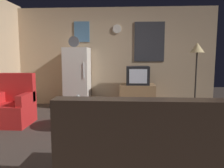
{
  "coord_description": "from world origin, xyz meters",
  "views": [
    {
      "loc": [
        0.32,
        -3.35,
        1.29
      ],
      "look_at": [
        0.06,
        0.9,
        0.75
      ],
      "focal_mm": 35.2,
      "sensor_mm": 36.0,
      "label": 1
    }
  ],
  "objects_px": {
    "mug_ceramic_tan": "(78,100)",
    "remote_control": "(85,105)",
    "crt_tv": "(138,75)",
    "couch": "(146,154)",
    "tv_stand": "(137,97)",
    "mug_ceramic_white": "(86,100)",
    "fridge": "(77,78)",
    "wine_glass": "(78,99)",
    "standing_lamp": "(197,53)",
    "armchair": "(13,106)",
    "coffee_table": "(84,116)"
  },
  "relations": [
    {
      "from": "fridge",
      "to": "mug_ceramic_white",
      "type": "height_order",
      "value": "fridge"
    },
    {
      "from": "tv_stand",
      "to": "couch",
      "type": "relative_size",
      "value": 0.49
    },
    {
      "from": "standing_lamp",
      "to": "coffee_table",
      "type": "height_order",
      "value": "standing_lamp"
    },
    {
      "from": "couch",
      "to": "remote_control",
      "type": "bearing_deg",
      "value": 120.95
    },
    {
      "from": "coffee_table",
      "to": "remote_control",
      "type": "height_order",
      "value": "remote_control"
    },
    {
      "from": "coffee_table",
      "to": "couch",
      "type": "distance_m",
      "value": 1.89
    },
    {
      "from": "remote_control",
      "to": "couch",
      "type": "xyz_separation_m",
      "value": [
        0.9,
        -1.51,
        -0.16
      ]
    },
    {
      "from": "mug_ceramic_white",
      "to": "wine_glass",
      "type": "bearing_deg",
      "value": -131.22
    },
    {
      "from": "wine_glass",
      "to": "mug_ceramic_white",
      "type": "bearing_deg",
      "value": 48.78
    },
    {
      "from": "mug_ceramic_tan",
      "to": "remote_control",
      "type": "bearing_deg",
      "value": -56.91
    },
    {
      "from": "crt_tv",
      "to": "standing_lamp",
      "type": "bearing_deg",
      "value": -10.44
    },
    {
      "from": "mug_ceramic_white",
      "to": "armchair",
      "type": "xyz_separation_m",
      "value": [
        -1.42,
        0.09,
        -0.17
      ]
    },
    {
      "from": "mug_ceramic_white",
      "to": "couch",
      "type": "relative_size",
      "value": 0.05
    },
    {
      "from": "fridge",
      "to": "wine_glass",
      "type": "xyz_separation_m",
      "value": [
        0.38,
        -1.67,
        -0.22
      ]
    },
    {
      "from": "mug_ceramic_tan",
      "to": "coffee_table",
      "type": "bearing_deg",
      "value": -44.04
    },
    {
      "from": "mug_ceramic_tan",
      "to": "armchair",
      "type": "bearing_deg",
      "value": 175.41
    },
    {
      "from": "mug_ceramic_tan",
      "to": "armchair",
      "type": "distance_m",
      "value": 1.29
    },
    {
      "from": "tv_stand",
      "to": "crt_tv",
      "type": "bearing_deg",
      "value": -20.4
    },
    {
      "from": "mug_ceramic_white",
      "to": "couch",
      "type": "distance_m",
      "value": 2.02
    },
    {
      "from": "mug_ceramic_tan",
      "to": "remote_control",
      "type": "distance_m",
      "value": 0.32
    },
    {
      "from": "standing_lamp",
      "to": "couch",
      "type": "xyz_separation_m",
      "value": [
        -1.38,
        -2.95,
        -1.05
      ]
    },
    {
      "from": "couch",
      "to": "tv_stand",
      "type": "bearing_deg",
      "value": 88.65
    },
    {
      "from": "coffee_table",
      "to": "couch",
      "type": "height_order",
      "value": "couch"
    },
    {
      "from": "fridge",
      "to": "mug_ceramic_tan",
      "type": "xyz_separation_m",
      "value": [
        0.34,
        -1.54,
        -0.25
      ]
    },
    {
      "from": "fridge",
      "to": "couch",
      "type": "relative_size",
      "value": 1.04
    },
    {
      "from": "crt_tv",
      "to": "mug_ceramic_white",
      "type": "relative_size",
      "value": 6.0
    },
    {
      "from": "tv_stand",
      "to": "couch",
      "type": "bearing_deg",
      "value": -91.35
    },
    {
      "from": "crt_tv",
      "to": "mug_ceramic_white",
      "type": "bearing_deg",
      "value": -125.52
    },
    {
      "from": "tv_stand",
      "to": "remote_control",
      "type": "height_order",
      "value": "tv_stand"
    },
    {
      "from": "crt_tv",
      "to": "remote_control",
      "type": "height_order",
      "value": "crt_tv"
    },
    {
      "from": "coffee_table",
      "to": "mug_ceramic_tan",
      "type": "bearing_deg",
      "value": 135.96
    },
    {
      "from": "wine_glass",
      "to": "remote_control",
      "type": "height_order",
      "value": "wine_glass"
    },
    {
      "from": "crt_tv",
      "to": "mug_ceramic_white",
      "type": "distance_m",
      "value": 1.76
    },
    {
      "from": "remote_control",
      "to": "armchair",
      "type": "xyz_separation_m",
      "value": [
        -1.45,
        0.37,
        -0.13
      ]
    },
    {
      "from": "crt_tv",
      "to": "couch",
      "type": "bearing_deg",
      "value": -91.4
    },
    {
      "from": "fridge",
      "to": "couch",
      "type": "height_order",
      "value": "fridge"
    },
    {
      "from": "crt_tv",
      "to": "standing_lamp",
      "type": "xyz_separation_m",
      "value": [
        1.3,
        -0.24,
        0.53
      ]
    },
    {
      "from": "couch",
      "to": "standing_lamp",
      "type": "bearing_deg",
      "value": 64.9
    },
    {
      "from": "remote_control",
      "to": "armchair",
      "type": "distance_m",
      "value": 1.5
    },
    {
      "from": "couch",
      "to": "crt_tv",
      "type": "bearing_deg",
      "value": 88.6
    },
    {
      "from": "fridge",
      "to": "coffee_table",
      "type": "xyz_separation_m",
      "value": [
        0.48,
        -1.68,
        -0.52
      ]
    },
    {
      "from": "tv_stand",
      "to": "wine_glass",
      "type": "bearing_deg",
      "value": -125.98
    },
    {
      "from": "tv_stand",
      "to": "mug_ceramic_tan",
      "type": "height_order",
      "value": "tv_stand"
    },
    {
      "from": "remote_control",
      "to": "armchair",
      "type": "bearing_deg",
      "value": -166.18
    },
    {
      "from": "mug_ceramic_white",
      "to": "couch",
      "type": "height_order",
      "value": "couch"
    },
    {
      "from": "crt_tv",
      "to": "standing_lamp",
      "type": "height_order",
      "value": "standing_lamp"
    },
    {
      "from": "crt_tv",
      "to": "armchair",
      "type": "bearing_deg",
      "value": -151.57
    },
    {
      "from": "wine_glass",
      "to": "couch",
      "type": "xyz_separation_m",
      "value": [
        1.04,
        -1.65,
        -0.22
      ]
    },
    {
      "from": "mug_ceramic_tan",
      "to": "armchair",
      "type": "xyz_separation_m",
      "value": [
        -1.27,
        0.1,
        -0.17
      ]
    },
    {
      "from": "standing_lamp",
      "to": "mug_ceramic_white",
      "type": "relative_size",
      "value": 17.67
    }
  ]
}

